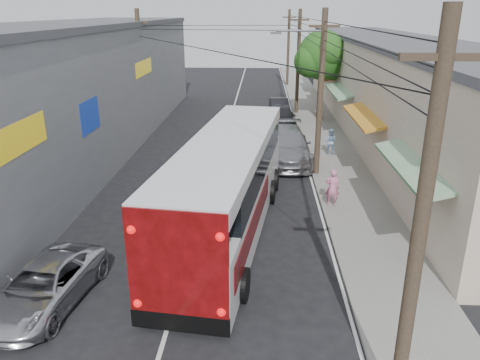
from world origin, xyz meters
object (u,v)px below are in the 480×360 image
object	(u,v)px
parked_car_mid	(281,117)
pedestrian_far	(330,141)
coach_bus	(228,184)
parked_car_far	(279,107)
parked_suv	(286,145)
pedestrian_near	(332,188)
jeepney	(44,286)

from	to	relation	value
parked_car_mid	pedestrian_far	size ratio (longest dim) A/B	3.24
coach_bus	pedestrian_far	xyz separation A→B (m)	(5.12, 9.96, -1.01)
coach_bus	parked_car_mid	distance (m)	16.86
parked_car_far	parked_car_mid	bearing A→B (deg)	-93.51
parked_suv	pedestrian_near	size ratio (longest dim) A/B	3.84
parked_suv	pedestrian_far	distance (m)	2.76
jeepney	parked_car_mid	xyz separation A→B (m)	(7.42, 21.61, 0.20)
jeepney	pedestrian_near	distance (m)	11.63
parked_suv	jeepney	bearing A→B (deg)	-119.69
coach_bus	parked_suv	xyz separation A→B (m)	(2.59, 8.88, -0.97)
parked_car_far	pedestrian_far	world-z (taller)	pedestrian_far
parked_car_mid	pedestrian_near	distance (m)	14.37
pedestrian_near	parked_car_far	bearing A→B (deg)	-73.00
parked_suv	parked_car_mid	size ratio (longest dim) A/B	1.29
parked_suv	pedestrian_far	world-z (taller)	parked_suv
parked_car_mid	parked_car_far	size ratio (longest dim) A/B	1.18
coach_bus	pedestrian_near	world-z (taller)	coach_bus
coach_bus	pedestrian_near	size ratio (longest dim) A/B	7.96
parked_suv	parked_car_mid	bearing A→B (deg)	88.47
pedestrian_near	pedestrian_far	bearing A→B (deg)	-84.93
parked_car_far	jeepney	bearing A→B (deg)	-109.51
jeepney	pedestrian_near	world-z (taller)	pedestrian_near
coach_bus	parked_suv	world-z (taller)	coach_bus
parked_car_far	pedestrian_near	distance (m)	18.63
coach_bus	pedestrian_far	bearing A→B (deg)	70.07
parked_car_mid	pedestrian_far	bearing A→B (deg)	-69.93
jeepney	pedestrian_far	world-z (taller)	pedestrian_far
pedestrian_far	jeepney	bearing A→B (deg)	72.99
jeepney	parked_car_mid	distance (m)	22.85
parked_car_mid	pedestrian_far	world-z (taller)	parked_car_mid
parked_car_far	pedestrian_near	bearing A→B (deg)	-88.58
pedestrian_far	parked_suv	bearing A→B (deg)	39.72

